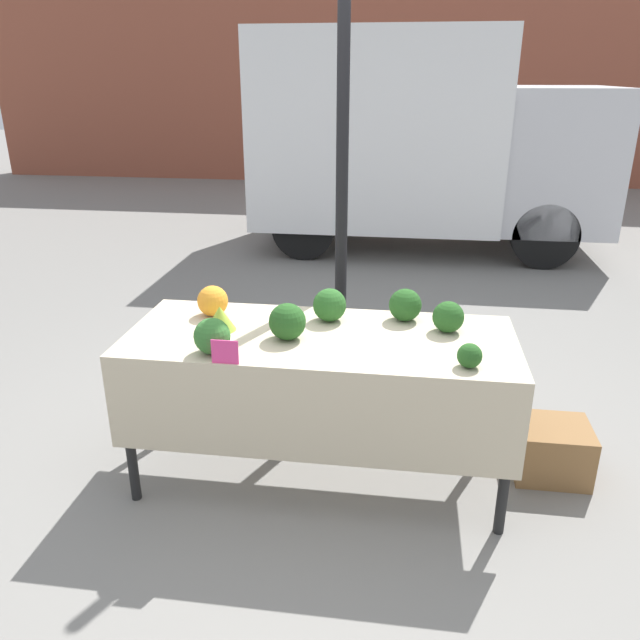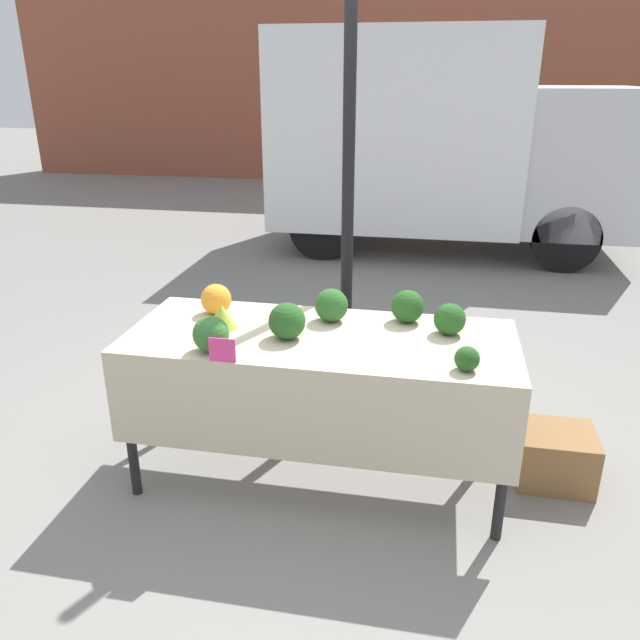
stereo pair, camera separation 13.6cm
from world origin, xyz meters
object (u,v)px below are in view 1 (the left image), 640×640
Objects in this scene: parked_truck at (417,138)px; orange_cauliflower at (213,301)px; produce_crate at (551,450)px; price_sign at (225,352)px.

parked_truck is 24.92× the size of orange_cauliflower.
orange_cauliflower reaches higher than produce_crate.
parked_truck is at bearing 99.16° from produce_crate.
parked_truck is at bearing 81.15° from price_sign.
price_sign is 1.84m from produce_crate.
price_sign is (0.23, -0.57, -0.03)m from orange_cauliflower.
orange_cauliflower is 0.42× the size of produce_crate.
orange_cauliflower is at bearing -179.90° from produce_crate.
produce_crate is at bearing -80.84° from parked_truck.
parked_truck is 10.51× the size of produce_crate.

